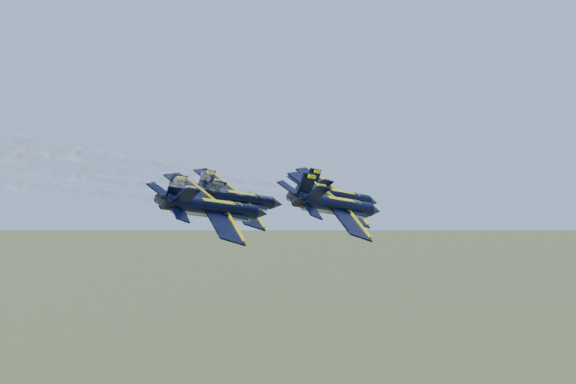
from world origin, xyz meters
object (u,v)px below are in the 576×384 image
at_px(jet_slot, 215,207).
at_px(jet_left, 238,198).
at_px(jet_lead, 339,197).
at_px(jet_right, 337,205).

bearing_deg(jet_slot, jet_left, 125.55).
relative_size(jet_lead, jet_right, 1.00).
distance_m(jet_left, jet_slot, 14.78).
bearing_deg(jet_slot, jet_right, 57.22).
height_order(jet_right, jet_slot, same).
bearing_deg(jet_right, jet_left, 178.83).
bearing_deg(jet_right, jet_lead, 127.74).
height_order(jet_lead, jet_left, same).
distance_m(jet_right, jet_slot, 13.91).
xyz_separation_m(jet_lead, jet_right, (5.49, -13.14, 0.00)).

